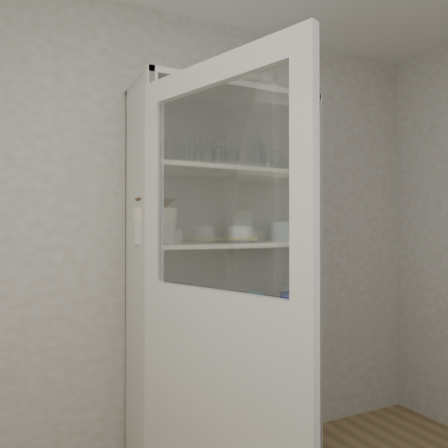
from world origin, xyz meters
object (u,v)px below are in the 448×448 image
cream_bowl (155,215)px  glass_platter (241,241)px  terracotta_bowl (155,204)px  mug_white (270,307)px  plate_stack_back (164,236)px  goblet_1 (192,156)px  pantry_cabinet (219,299)px  white_ramekin (241,232)px  measuring_cups (221,315)px  mug_teal (254,301)px  cream_dish (214,383)px  goblet_0 (148,152)px  white_canister (152,308)px  teal_jar (213,304)px  grey_bowl_stack (283,232)px  tin_box (252,376)px  goblet_2 (234,159)px  mug_blue (291,302)px  yellow_trivet (241,238)px  plate_stack_front (155,233)px  cupboard_door (217,349)px  goblet_3 (276,162)px

cream_bowl → glass_platter: cream_bowl is taller
terracotta_bowl → mug_white: 0.86m
plate_stack_back → mug_white: 0.71m
goblet_1 → pantry_cabinet: bearing=-13.7°
goblet_1 → white_ramekin: 0.51m
pantry_cabinet → measuring_cups: size_ratio=21.82×
mug_teal → cream_dish: (-0.29, -0.05, -0.42)m
cream_dish → goblet_0: bearing=162.2°
cream_dish → white_canister: bearing=176.3°
plate_stack_back → white_ramekin: 0.43m
white_canister → cream_dish: white_canister is taller
mug_teal → teal_jar: bearing=-171.3°
white_ramekin → grey_bowl_stack: grey_bowl_stack is taller
goblet_0 → pantry_cabinet: bearing=-4.2°
glass_platter → tin_box: glass_platter is taller
goblet_2 → measuring_cups: goblet_2 is taller
white_ramekin → teal_jar: white_ramekin is taller
mug_blue → cream_dish: (-0.46, 0.07, -0.42)m
plate_stack_back → yellow_trivet: bearing=-21.1°
pantry_cabinet → glass_platter: 0.35m
cream_bowl → mug_teal: cream_bowl is taller
plate_stack_front → tin_box: size_ratio=1.09×
goblet_2 → teal_jar: goblet_2 is taller
grey_bowl_stack → teal_jar: (-0.46, 0.03, -0.40)m
plate_stack_front → yellow_trivet: size_ratio=1.35×
goblet_0 → goblet_2: size_ratio=1.06×
yellow_trivet → cream_dish: (-0.17, 0.00, -0.79)m
grey_bowl_stack → cream_dish: size_ratio=0.67×
cupboard_door → goblet_3: 1.39m
white_canister → white_ramekin: bearing=-2.7°
goblet_1 → goblet_2: goblet_1 is taller
plate_stack_front → cream_dish: size_ratio=0.96×
terracotta_bowl → mug_white: terracotta_bowl is taller
plate_stack_front → goblet_2: bearing=13.1°
mug_teal → measuring_cups: mug_teal is taller
glass_platter → tin_box: 0.78m
plate_stack_front → cupboard_door: bearing=-84.8°
goblet_2 → yellow_trivet: 0.47m
mug_white → mug_teal: bearing=102.2°
plate_stack_front → white_canister: bearing=90.0°
pantry_cabinet → plate_stack_back: size_ratio=9.85×
goblet_0 → goblet_3: (0.82, 0.01, 0.00)m
goblet_1 → mug_white: (0.39, -0.20, -0.85)m
goblet_1 → goblet_2: 0.26m
mug_blue → cream_dish: 0.63m
goblet_3 → grey_bowl_stack: goblet_3 is taller
cream_bowl → plate_stack_front: bearing=0.0°
goblet_0 → measuring_cups: bearing=-27.7°
pantry_cabinet → terracotta_bowl: (-0.41, -0.10, 0.53)m
goblet_0 → measuring_cups: 0.96m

